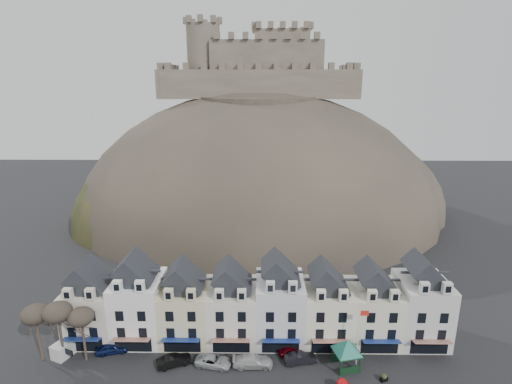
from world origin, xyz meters
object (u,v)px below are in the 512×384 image
bus_shelter (347,346)px  car_black (174,361)px  car_navy (112,348)px  car_silver (213,361)px  flagpole (359,333)px  car_white (253,361)px  white_van (68,346)px  car_maroon (291,350)px  car_charcoal (301,358)px

bus_shelter → car_black: bus_shelter is taller
car_navy → car_silver: size_ratio=0.92×
flagpole → car_white: (-13.88, -0.50, -4.02)m
flagpole → car_black: size_ratio=1.86×
car_white → white_van: bearing=82.7°
car_navy → car_black: 9.53m
flagpole → car_silver: (-19.08, -0.48, -4.12)m
car_black → flagpole: bearing=-111.2°
car_white → car_maroon: car_white is taller
car_black → car_white: bearing=-112.4°
flagpole → car_black: (-24.28, -0.50, -4.04)m
flagpole → car_white: size_ratio=1.58×
car_black → car_navy: bearing=52.4°
car_navy → car_charcoal: 26.06m
car_black → bus_shelter: bearing=-112.6°
flagpole → car_black: 24.62m
car_silver → flagpole: bearing=-77.5°
bus_shelter → car_navy: bus_shelter is taller
white_van → car_charcoal: size_ratio=1.13×
car_maroon → car_charcoal: (1.20, -1.78, 0.10)m
car_navy → car_silver: bearing=-114.2°
bus_shelter → flagpole: bearing=6.3°
flagpole → car_maroon: (-8.68, 2.00, -4.18)m
white_van → car_silver: white_van is taller
car_black → car_white: size_ratio=0.85×
bus_shelter → car_black: bearing=166.2°
car_white → flagpole: bearing=-89.7°
white_van → car_white: bearing=18.4°
car_navy → car_maroon: size_ratio=1.22×
flagpole → car_charcoal: flagpole is taller
car_black → car_maroon: 15.80m
car_navy → car_silver: (14.40, -2.48, -0.07)m
car_silver → bus_shelter: bearing=-79.3°
bus_shelter → car_maroon: (-7.09, 2.58, -2.60)m
car_silver → car_maroon: size_ratio=1.33×
car_black → car_silver: car_black is taller
car_silver → car_charcoal: size_ratio=1.10×
bus_shelter → white_van: bus_shelter is taller
car_silver → car_maroon: car_silver is taller
car_navy → car_silver: car_navy is taller
car_black → car_silver: size_ratio=0.95×
car_maroon → white_van: bearing=67.1°
bus_shelter → car_silver: size_ratio=1.33×
white_van → car_navy: bearing=23.9°
bus_shelter → flagpole: 2.32m
white_van → car_charcoal: bearing=20.8°
bus_shelter → white_van: (-37.95, 2.58, -2.18)m
flagpole → car_maroon: 9.84m
white_van → car_maroon: size_ratio=1.36×
flagpole → car_charcoal: bearing=178.3°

